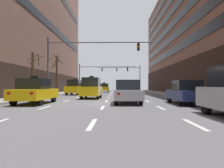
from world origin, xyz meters
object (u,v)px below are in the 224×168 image
(taxi_driving_1, at_px, (104,88))
(car_driving_2, at_px, (127,92))
(traffic_signal_0, at_px, (82,54))
(traffic_signal_1, at_px, (99,72))
(car_parked_1, at_px, (186,93))
(street_tree_0, at_px, (33,74))
(taxi_driving_4, at_px, (75,87))
(taxi_driving_0, at_px, (35,91))
(taxi_driving_3, at_px, (92,88))
(traffic_signal_2, at_px, (125,72))
(street_tree_1, at_px, (57,73))

(taxi_driving_1, bearing_deg, car_driving_2, -83.07)
(traffic_signal_0, height_order, traffic_signal_1, traffic_signal_0)
(car_parked_1, xyz_separation_m, street_tree_0, (-13.15, 6.66, 1.70))
(taxi_driving_4, relative_size, traffic_signal_0, 0.36)
(taxi_driving_1, bearing_deg, taxi_driving_0, -97.06)
(traffic_signal_1, bearing_deg, taxi_driving_0, -93.77)
(taxi_driving_1, height_order, traffic_signal_0, traffic_signal_0)
(taxi_driving_1, relative_size, traffic_signal_0, 0.38)
(taxi_driving_0, distance_m, taxi_driving_1, 26.26)
(taxi_driving_3, xyz_separation_m, traffic_signal_1, (-1.26, 23.06, 3.19))
(taxi_driving_0, distance_m, traffic_signal_2, 40.21)
(taxi_driving_3, distance_m, traffic_signal_0, 5.04)
(traffic_signal_1, relative_size, street_tree_1, 2.06)
(taxi_driving_3, bearing_deg, taxi_driving_1, 89.84)
(traffic_signal_1, relative_size, street_tree_0, 2.67)
(taxi_driving_1, distance_m, traffic_signal_1, 4.67)
(taxi_driving_3, height_order, street_tree_0, street_tree_0)
(taxi_driving_4, distance_m, traffic_signal_2, 26.65)
(taxi_driving_4, xyz_separation_m, traffic_signal_0, (1.84, -5.11, 3.76))
(car_driving_2, relative_size, taxi_driving_3, 1.03)
(taxi_driving_0, height_order, traffic_signal_1, traffic_signal_1)
(car_parked_1, height_order, street_tree_0, street_tree_0)
(car_parked_1, distance_m, traffic_signal_2, 39.59)
(taxi_driving_1, distance_m, street_tree_0, 20.47)
(traffic_signal_2, height_order, street_tree_0, traffic_signal_2)
(traffic_signal_1, bearing_deg, traffic_signal_2, 59.76)
(taxi_driving_0, height_order, car_driving_2, taxi_driving_0)
(taxi_driving_0, bearing_deg, taxi_driving_1, 82.94)
(taxi_driving_0, relative_size, car_driving_2, 1.06)
(taxi_driving_3, distance_m, taxi_driving_4, 8.75)
(car_parked_1, xyz_separation_m, traffic_signal_2, (-2.43, 39.32, 3.97))
(taxi_driving_0, xyz_separation_m, car_parked_1, (10.29, -0.08, -0.07))
(taxi_driving_4, relative_size, street_tree_1, 0.74)
(taxi_driving_4, height_order, street_tree_0, street_tree_0)
(traffic_signal_1, bearing_deg, taxi_driving_1, -66.07)
(traffic_signal_0, bearing_deg, taxi_driving_4, 109.77)
(taxi_driving_4, relative_size, car_parked_1, 1.01)
(taxi_driving_1, xyz_separation_m, traffic_signal_0, (-1.51, -17.09, 3.94))
(taxi_driving_3, height_order, car_parked_1, taxi_driving_3)
(taxi_driving_1, distance_m, traffic_signal_0, 17.61)
(car_driving_2, bearing_deg, street_tree_0, 145.84)
(street_tree_0, height_order, street_tree_1, street_tree_1)
(taxi_driving_0, relative_size, taxi_driving_1, 0.99)
(taxi_driving_1, bearing_deg, taxi_driving_3, -90.16)
(car_driving_2, xyz_separation_m, street_tree_1, (-9.24, 14.63, 2.19))
(taxi_driving_1, height_order, car_driving_2, taxi_driving_1)
(street_tree_0, bearing_deg, car_driving_2, -34.16)
(street_tree_1, bearing_deg, car_parked_1, -48.80)
(taxi_driving_0, distance_m, car_parked_1, 10.29)
(taxi_driving_0, height_order, street_tree_0, street_tree_0)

